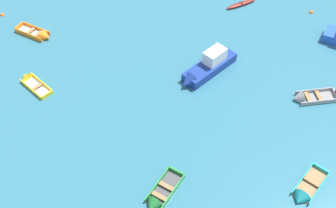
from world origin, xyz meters
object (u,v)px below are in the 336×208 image
object	(u,v)px
rowboat_orange_near_right	(40,35)
rowboat_yellow_cluster_outer	(30,81)
rowboat_turquoise_center	(304,193)
motor_launch_deep_blue_far_back	(207,67)
rowboat_green_near_camera	(158,199)
rowboat_grey_far_left	(306,98)
kayak_maroon_outer_left	(241,4)
mooring_buoy_midfield	(3,15)
mooring_buoy_far_field	(311,13)

from	to	relation	value
rowboat_orange_near_right	rowboat_yellow_cluster_outer	size ratio (longest dim) A/B	1.14
rowboat_yellow_cluster_outer	rowboat_turquoise_center	distance (m)	24.00
rowboat_yellow_cluster_outer	motor_launch_deep_blue_far_back	bearing A→B (deg)	-0.03
rowboat_orange_near_right	rowboat_green_near_camera	bearing A→B (deg)	-61.16
rowboat_grey_far_left	rowboat_yellow_cluster_outer	distance (m)	23.54
motor_launch_deep_blue_far_back	kayak_maroon_outer_left	xyz separation A→B (m)	(5.05, 10.03, -0.48)
mooring_buoy_midfield	mooring_buoy_far_field	bearing A→B (deg)	-3.58
mooring_buoy_far_field	rowboat_green_near_camera	bearing A→B (deg)	-129.84
mooring_buoy_midfield	rowboat_green_near_camera	bearing A→B (deg)	-57.00
motor_launch_deep_blue_far_back	rowboat_turquoise_center	bearing A→B (deg)	-68.76
mooring_buoy_far_field	motor_launch_deep_blue_far_back	bearing A→B (deg)	-145.81
rowboat_grey_far_left	rowboat_yellow_cluster_outer	xyz separation A→B (m)	(-23.22, 3.88, -0.04)
mooring_buoy_midfield	rowboat_yellow_cluster_outer	bearing A→B (deg)	-67.18
rowboat_orange_near_right	mooring_buoy_far_field	world-z (taller)	rowboat_orange_near_right
mooring_buoy_midfield	mooring_buoy_far_field	xyz separation A→B (m)	(31.75, -1.99, 0.00)
rowboat_turquoise_center	mooring_buoy_far_field	xyz separation A→B (m)	(7.11, 20.87, -0.17)
mooring_buoy_far_field	rowboat_turquoise_center	bearing A→B (deg)	-108.81
rowboat_orange_near_right	motor_launch_deep_blue_far_back	bearing A→B (deg)	-22.33
rowboat_orange_near_right	mooring_buoy_far_field	distance (m)	27.47
rowboat_grey_far_left	kayak_maroon_outer_left	xyz separation A→B (m)	(-2.74, 13.90, -0.02)
rowboat_orange_near_right	kayak_maroon_outer_left	xyz separation A→B (m)	(20.41, 3.73, -0.03)
rowboat_green_near_camera	rowboat_grey_far_left	world-z (taller)	rowboat_grey_far_left
motor_launch_deep_blue_far_back	kayak_maroon_outer_left	bearing A→B (deg)	63.28
mooring_buoy_midfield	mooring_buoy_far_field	size ratio (longest dim) A/B	0.99
rowboat_green_near_camera	rowboat_grey_far_left	bearing A→B (deg)	33.36
rowboat_grey_far_left	rowboat_turquoise_center	xyz separation A→B (m)	(-2.86, -8.82, -0.02)
rowboat_grey_far_left	rowboat_orange_near_right	bearing A→B (deg)	156.27
motor_launch_deep_blue_far_back	rowboat_turquoise_center	size ratio (longest dim) A/B	1.63
rowboat_yellow_cluster_outer	kayak_maroon_outer_left	world-z (taller)	rowboat_yellow_cluster_outer
kayak_maroon_outer_left	mooring_buoy_midfield	size ratio (longest dim) A/B	8.06
rowboat_green_near_camera	rowboat_yellow_cluster_outer	world-z (taller)	rowboat_green_near_camera
rowboat_green_near_camera	mooring_buoy_far_field	size ratio (longest dim) A/B	8.12
motor_launch_deep_blue_far_back	rowboat_yellow_cluster_outer	xyz separation A→B (m)	(-15.43, 0.01, -0.49)
rowboat_green_near_camera	motor_launch_deep_blue_far_back	xyz separation A→B (m)	(5.08, 12.35, 0.46)
rowboat_green_near_camera	rowboat_orange_near_right	distance (m)	21.29
rowboat_grey_far_left	rowboat_turquoise_center	world-z (taller)	rowboat_grey_far_left
kayak_maroon_outer_left	mooring_buoy_far_field	xyz separation A→B (m)	(6.99, -1.85, -0.17)
rowboat_grey_far_left	rowboat_yellow_cluster_outer	bearing A→B (deg)	170.52
rowboat_grey_far_left	rowboat_turquoise_center	size ratio (longest dim) A/B	1.15
rowboat_green_near_camera	rowboat_turquoise_center	distance (m)	10.02
rowboat_yellow_cluster_outer	mooring_buoy_far_field	distance (m)	28.66
rowboat_green_near_camera	kayak_maroon_outer_left	bearing A→B (deg)	65.63
rowboat_grey_far_left	mooring_buoy_midfield	size ratio (longest dim) A/B	9.02
kayak_maroon_outer_left	mooring_buoy_far_field	world-z (taller)	kayak_maroon_outer_left
rowboat_turquoise_center	mooring_buoy_midfield	world-z (taller)	rowboat_turquoise_center
rowboat_green_near_camera	rowboat_grey_far_left	xyz separation A→B (m)	(12.88, 8.48, 0.01)
mooring_buoy_midfield	kayak_maroon_outer_left	bearing A→B (deg)	-0.31
rowboat_grey_far_left	rowboat_green_near_camera	bearing A→B (deg)	-146.64
motor_launch_deep_blue_far_back	rowboat_yellow_cluster_outer	size ratio (longest dim) A/B	1.68
rowboat_green_near_camera	rowboat_yellow_cluster_outer	size ratio (longest dim) A/B	1.08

